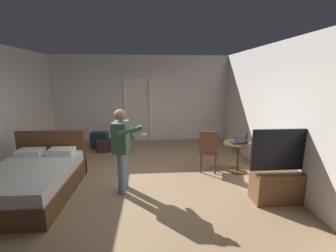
# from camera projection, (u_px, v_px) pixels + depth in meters

# --- Properties ---
(ground_plane) EXTENTS (6.99, 6.99, 0.00)m
(ground_plane) POSITION_uv_depth(u_px,v_px,m) (137.00, 182.00, 4.70)
(ground_plane) COLOR #997A56
(wall_back) EXTENTS (6.10, 0.12, 2.88)m
(wall_back) POSITION_uv_depth(u_px,v_px,m) (141.00, 99.00, 7.54)
(wall_back) COLOR silver
(wall_back) RESTS_ON ground_plane
(wall_right) EXTENTS (0.12, 6.60, 2.88)m
(wall_right) POSITION_uv_depth(u_px,v_px,m) (279.00, 113.00, 4.60)
(wall_right) COLOR silver
(wall_right) RESTS_ON ground_plane
(doorway_frame) EXTENTS (0.93, 0.08, 2.13)m
(doorway_frame) POSITION_uv_depth(u_px,v_px,m) (138.00, 106.00, 7.50)
(doorway_frame) COLOR white
(doorway_frame) RESTS_ON ground_plane
(bed) EXTENTS (1.45, 2.03, 1.02)m
(bed) POSITION_uv_depth(u_px,v_px,m) (32.00, 180.00, 4.13)
(bed) COLOR brown
(bed) RESTS_ON ground_plane
(tv_flatscreen) EXTENTS (1.24, 0.40, 1.33)m
(tv_flatscreen) POSITION_uv_depth(u_px,v_px,m) (283.00, 180.00, 3.91)
(tv_flatscreen) COLOR brown
(tv_flatscreen) RESTS_ON ground_plane
(side_table) EXTENTS (0.69, 0.69, 0.70)m
(side_table) POSITION_uv_depth(u_px,v_px,m) (238.00, 152.00, 5.12)
(side_table) COLOR #4C331E
(side_table) RESTS_ON ground_plane
(laptop) EXTENTS (0.34, 0.35, 0.17)m
(laptop) POSITION_uv_depth(u_px,v_px,m) (239.00, 141.00, 5.01)
(laptop) COLOR black
(laptop) RESTS_ON side_table
(bottle_on_table) EXTENTS (0.06, 0.06, 0.27)m
(bottle_on_table) POSITION_uv_depth(u_px,v_px,m) (247.00, 139.00, 4.98)
(bottle_on_table) COLOR #222E10
(bottle_on_table) RESTS_ON side_table
(wooden_chair) EXTENTS (0.52, 0.52, 0.99)m
(wooden_chair) POSITION_uv_depth(u_px,v_px,m) (209.00, 149.00, 5.10)
(wooden_chair) COLOR brown
(wooden_chair) RESTS_ON ground_plane
(person_blue_shirt) EXTENTS (0.63, 0.62, 1.60)m
(person_blue_shirt) POSITION_uv_depth(u_px,v_px,m) (122.00, 145.00, 4.14)
(person_blue_shirt) COLOR slate
(person_blue_shirt) RESTS_ON ground_plane
(suitcase_dark) EXTENTS (0.53, 0.39, 0.47)m
(suitcase_dark) POSITION_uv_depth(u_px,v_px,m) (100.00, 140.00, 6.97)
(suitcase_dark) COLOR #1E2D38
(suitcase_dark) RESTS_ON ground_plane
(suitcase_small) EXTENTS (0.61, 0.46, 0.35)m
(suitcase_small) POSITION_uv_depth(u_px,v_px,m) (106.00, 145.00, 6.61)
(suitcase_small) COLOR black
(suitcase_small) RESTS_ON ground_plane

